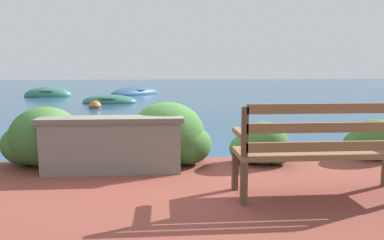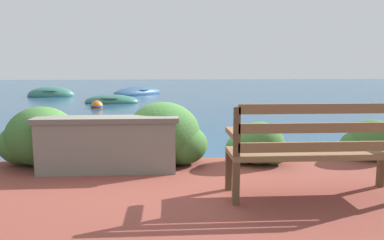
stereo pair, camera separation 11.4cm
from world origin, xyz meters
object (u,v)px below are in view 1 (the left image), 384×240
Objects in this scene: rowboat_far at (135,93)px; rowboat_nearest at (110,102)px; rowboat_mid at (48,95)px; park_bench at (324,147)px; mooring_buoy at (95,106)px.

rowboat_nearest is at bearing 33.33° from rowboat_far.
rowboat_mid is at bearing 137.61° from rowboat_nearest.
rowboat_far is (-3.04, 16.89, -0.64)m from park_bench.
mooring_buoy is at bearing 33.92° from rowboat_far.
rowboat_mid is 6.48m from mooring_buoy.
rowboat_far reaches higher than mooring_buoy.
rowboat_mid is 0.74× the size of rowboat_far.
park_bench reaches higher than mooring_buoy.
rowboat_nearest is 4.88× the size of mooring_buoy.
park_bench reaches higher than rowboat_nearest.
rowboat_far is 7.00× the size of mooring_buoy.
mooring_buoy is (3.29, -5.58, -0.00)m from rowboat_mid.
park_bench is 0.52× the size of rowboat_far.
park_bench is 0.71× the size of rowboat_mid.
rowboat_mid is 5.15× the size of mooring_buoy.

